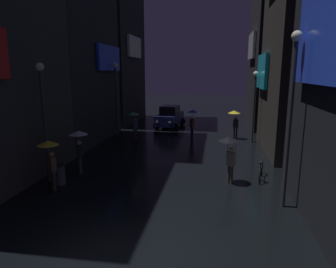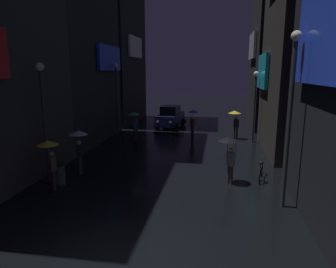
# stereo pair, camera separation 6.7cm
# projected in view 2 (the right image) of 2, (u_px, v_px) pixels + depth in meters

# --- Properties ---
(ground_plane) EXTENTS (120.00, 120.00, 0.00)m
(ground_plane) POSITION_uv_depth(u_px,v_px,m) (115.00, 264.00, 7.79)
(ground_plane) COLOR black
(pedestrian_foreground_right_yellow) EXTENTS (0.90, 0.90, 2.12)m
(pedestrian_foreground_right_yellow) POSITION_uv_depth(u_px,v_px,m) (235.00, 117.00, 21.99)
(pedestrian_foreground_right_yellow) COLOR black
(pedestrian_foreground_right_yellow) RESTS_ON ground
(pedestrian_foreground_left_blue) EXTENTS (0.90, 0.90, 2.12)m
(pedestrian_foreground_left_blue) POSITION_uv_depth(u_px,v_px,m) (193.00, 116.00, 22.45)
(pedestrian_foreground_left_blue) COLOR black
(pedestrian_foreground_left_blue) RESTS_ON ground
(pedestrian_near_crossing_green) EXTENTS (0.90, 0.90, 2.12)m
(pedestrian_near_crossing_green) POSITION_uv_depth(u_px,v_px,m) (134.00, 118.00, 21.25)
(pedestrian_near_crossing_green) COLOR #38332D
(pedestrian_near_crossing_green) RESTS_ON ground
(pedestrian_far_right_clear) EXTENTS (0.90, 0.90, 2.12)m
(pedestrian_far_right_clear) POSITION_uv_depth(u_px,v_px,m) (79.00, 140.00, 14.50)
(pedestrian_far_right_clear) COLOR #38332D
(pedestrian_far_right_clear) RESTS_ON ground
(pedestrian_midstreet_centre_black) EXTENTS (0.90, 0.90, 2.12)m
(pedestrian_midstreet_centre_black) POSITION_uv_depth(u_px,v_px,m) (229.00, 147.00, 13.14)
(pedestrian_midstreet_centre_black) COLOR #38332D
(pedestrian_midstreet_centre_black) RESTS_ON ground
(pedestrian_midstreet_left_yellow) EXTENTS (0.90, 0.90, 2.12)m
(pedestrian_midstreet_left_yellow) POSITION_uv_depth(u_px,v_px,m) (49.00, 151.00, 12.47)
(pedestrian_midstreet_left_yellow) COLOR #38332D
(pedestrian_midstreet_left_yellow) RESTS_ON ground
(bicycle_parked_at_storefront) EXTENTS (0.45, 1.79, 0.96)m
(bicycle_parked_at_storefront) POSITION_uv_depth(u_px,v_px,m) (261.00, 171.00, 13.95)
(bicycle_parked_at_storefront) COLOR black
(bicycle_parked_at_storefront) RESTS_ON ground
(car_distant) EXTENTS (2.56, 4.29, 1.92)m
(car_distant) POSITION_uv_depth(u_px,v_px,m) (170.00, 117.00, 26.92)
(car_distant) COLOR navy
(car_distant) RESTS_ON ground
(streetlamp_right_far) EXTENTS (0.36, 0.36, 4.95)m
(streetlamp_right_far) POSITION_uv_depth(u_px,v_px,m) (255.00, 98.00, 20.53)
(streetlamp_right_far) COLOR #2D2D33
(streetlamp_right_far) RESTS_ON ground
(streetlamp_right_near) EXTENTS (0.36, 0.36, 6.25)m
(streetlamp_right_near) POSITION_uv_depth(u_px,v_px,m) (291.00, 103.00, 10.33)
(streetlamp_right_near) COLOR #2D2D33
(streetlamp_right_near) RESTS_ON ground
(streetlamp_left_near) EXTENTS (0.36, 0.36, 5.30)m
(streetlamp_left_near) POSITION_uv_depth(u_px,v_px,m) (43.00, 109.00, 13.04)
(streetlamp_left_near) COLOR #2D2D33
(streetlamp_left_near) RESTS_ON ground
(streetlamp_left_far) EXTENTS (0.36, 0.36, 5.56)m
(streetlamp_left_far) POSITION_uv_depth(u_px,v_px,m) (116.00, 91.00, 22.32)
(streetlamp_left_far) COLOR #2D2D33
(streetlamp_left_far) RESTS_ON ground
(trash_bin) EXTENTS (0.46, 0.46, 0.93)m
(trash_bin) POSITION_uv_depth(u_px,v_px,m) (60.00, 174.00, 13.25)
(trash_bin) COLOR #3F3F47
(trash_bin) RESTS_ON ground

